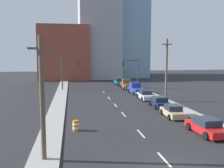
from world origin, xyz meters
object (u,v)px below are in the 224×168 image
Objects in this scene: traffic_signal_right at (133,69)px; utility_pole_right_mid at (166,70)px; utility_pole_left_near at (42,98)px; traffic_barrel at (76,126)px; traffic_signal_left at (67,70)px; sedan_teal at (119,82)px; sedan_navy at (160,102)px; sedan_white at (146,95)px; sedan_red at (207,127)px; pickup_truck_blue at (136,89)px; pickup_truck_brown at (127,85)px; sedan_tan at (173,111)px.

utility_pole_right_mid is (1.14, -15.42, 0.78)m from traffic_signal_right.
traffic_barrel is at bearing 71.13° from utility_pole_left_near.
traffic_signal_left and traffic_signal_right have the same top height.
traffic_signal_left reaches higher than sedan_teal.
utility_pole_left_near is 1.87× the size of sedan_navy.
sedan_white reaches higher than traffic_barrel.
sedan_teal is (-0.49, 38.03, 0.04)m from sedan_red.
pickup_truck_blue is (0.20, 6.52, 0.13)m from sedan_white.
traffic_signal_right is 31.06m from traffic_barrel.
traffic_barrel is 0.17× the size of pickup_truck_brown.
sedan_teal is at bearing 91.74° from sedan_white.
sedan_white is (-1.38, -13.31, -3.33)m from traffic_signal_right.
utility_pole_right_mid is 9.78m from pickup_truck_blue.
sedan_white is at bearing 88.07° from sedan_red.
traffic_barrel is at bearing -113.99° from traffic_signal_right.
traffic_barrel is (-12.55, -28.19, -3.53)m from traffic_signal_right.
sedan_white is at bearing 53.11° from traffic_barrel.
utility_pole_left_near is 1.42× the size of pickup_truck_brown.
pickup_truck_blue is 13.82m from sedan_teal.
traffic_signal_left reaches higher than sedan_navy.
traffic_barrel is at bearing -87.56° from traffic_signal_left.
utility_pole_right_mid reaches higher than sedan_tan.
sedan_teal is at bearing 30.13° from traffic_signal_left.
utility_pole_right_mid is at bearing 60.57° from sedan_navy.
pickup_truck_brown is (-2.50, 15.40, -4.00)m from utility_pole_right_mid.
pickup_truck_brown is at bearing 68.34° from traffic_barrel.
sedan_tan is at bearing -106.66° from utility_pole_right_mid.
traffic_signal_left is 18.47m from sedan_white.
sedan_red is 1.06× the size of sedan_navy.
utility_pole_right_mid is at bearing 50.32° from utility_pole_left_near.
traffic_barrel is 36.85m from sedan_teal.
utility_pole_right_mid is at bearing -81.10° from pickup_truck_brown.
traffic_signal_right is at bearing 85.02° from sedan_white.
utility_pole_right_mid is 1.63× the size of pickup_truck_brown.
traffic_signal_left is 1.41× the size of sedan_white.
pickup_truck_brown is (0.28, 24.67, 0.17)m from sedan_tan.
sedan_tan reaches higher than traffic_barrel.
traffic_signal_right is 1.39× the size of sedan_teal.
sedan_tan is (-2.77, -9.27, -4.17)m from utility_pole_right_mid.
pickup_truck_blue is at bearing 63.98° from utility_pole_left_near.
utility_pole_left_near reaches higher than pickup_truck_brown.
sedan_white is at bearing 90.83° from sedan_tan.
sedan_teal is (12.09, 7.01, -3.31)m from traffic_signal_left.
sedan_red is 0.81× the size of pickup_truck_blue.
traffic_signal_right is at bearing 66.92° from utility_pole_left_near.
traffic_barrel is 0.21× the size of sedan_white.
traffic_signal_right reaches higher than sedan_navy.
traffic_signal_right is 37.52m from utility_pole_left_near.
pickup_truck_brown is 1.27× the size of sedan_teal.
utility_pole_left_near is 1.89× the size of sedan_tan.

